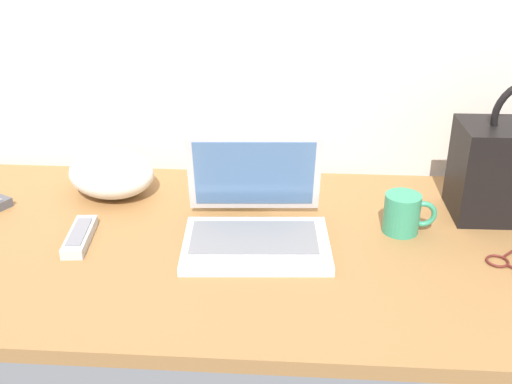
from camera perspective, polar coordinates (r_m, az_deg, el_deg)
desk at (r=1.36m, az=0.10°, el=-5.14°), size 1.60×0.76×0.03m
laptop at (r=1.34m, az=-0.18°, el=-2.52°), size 0.32×0.30×0.21m
coffee_mug at (r=1.41m, az=13.39°, el=-1.88°), size 0.12×0.08×0.09m
remote_control_far at (r=1.40m, az=-15.90°, el=-3.94°), size 0.06×0.16×0.02m
book_stack at (r=1.57m, az=-1.76°, el=1.03°), size 0.18×0.16×0.05m
cushion at (r=1.58m, az=-13.15°, el=1.71°), size 0.28×0.27×0.11m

